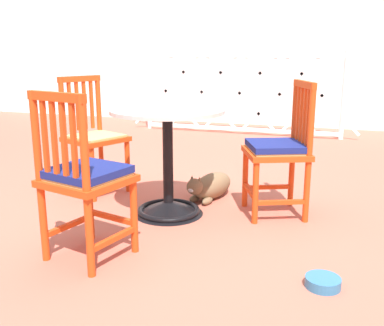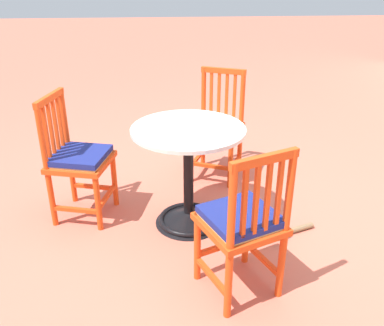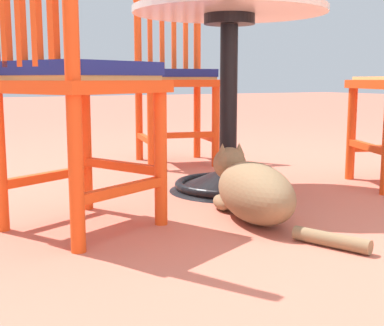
{
  "view_description": "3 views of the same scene",
  "coord_description": "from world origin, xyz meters",
  "px_view_note": "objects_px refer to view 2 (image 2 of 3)",
  "views": [
    {
      "loc": [
        1.11,
        -2.71,
        1.1
      ],
      "look_at": [
        0.15,
        0.11,
        0.35
      ],
      "focal_mm": 41.89,
      "sensor_mm": 36.0,
      "label": 1
    },
    {
      "loc": [
        2.61,
        -0.14,
        1.73
      ],
      "look_at": [
        0.09,
        0.04,
        0.51
      ],
      "focal_mm": 39.9,
      "sensor_mm": 36.0,
      "label": 2
    },
    {
      "loc": [
        1.21,
        1.82,
        0.45
      ],
      "look_at": [
        0.2,
        0.06,
        0.13
      ],
      "focal_mm": 50.03,
      "sensor_mm": 36.0,
      "label": 3
    }
  ],
  "objects_px": {
    "orange_chair_near_fence": "(218,128)",
    "orange_chair_by_planter": "(78,160)",
    "tabby_cat": "(249,222)",
    "orange_chair_facing_out": "(242,224)",
    "cafe_table": "(188,188)"
  },
  "relations": [
    {
      "from": "cafe_table",
      "to": "orange_chair_facing_out",
      "type": "height_order",
      "value": "orange_chair_facing_out"
    },
    {
      "from": "orange_chair_by_planter",
      "to": "tabby_cat",
      "type": "bearing_deg",
      "value": 73.63
    },
    {
      "from": "cafe_table",
      "to": "orange_chair_by_planter",
      "type": "bearing_deg",
      "value": -102.2
    },
    {
      "from": "orange_chair_by_planter",
      "to": "orange_chair_facing_out",
      "type": "xyz_separation_m",
      "value": [
        0.88,
        1.02,
        0.0
      ]
    },
    {
      "from": "orange_chair_near_fence",
      "to": "orange_chair_facing_out",
      "type": "height_order",
      "value": "same"
    },
    {
      "from": "orange_chair_near_fence",
      "to": "orange_chair_by_planter",
      "type": "distance_m",
      "value": 1.21
    },
    {
      "from": "tabby_cat",
      "to": "orange_chair_facing_out",
      "type": "bearing_deg",
      "value": -16.84
    },
    {
      "from": "cafe_table",
      "to": "orange_chair_by_planter",
      "type": "distance_m",
      "value": 0.81
    },
    {
      "from": "tabby_cat",
      "to": "orange_chair_by_planter",
      "type": "bearing_deg",
      "value": -106.37
    },
    {
      "from": "orange_chair_facing_out",
      "to": "tabby_cat",
      "type": "xyz_separation_m",
      "value": [
        -0.53,
        0.16,
        -0.35
      ]
    },
    {
      "from": "cafe_table",
      "to": "tabby_cat",
      "type": "distance_m",
      "value": 0.48
    },
    {
      "from": "orange_chair_by_planter",
      "to": "tabby_cat",
      "type": "distance_m",
      "value": 1.28
    },
    {
      "from": "orange_chair_near_fence",
      "to": "orange_chair_by_planter",
      "type": "bearing_deg",
      "value": -61.47
    },
    {
      "from": "cafe_table",
      "to": "orange_chair_facing_out",
      "type": "xyz_separation_m",
      "value": [
        0.71,
        0.24,
        0.16
      ]
    },
    {
      "from": "orange_chair_near_fence",
      "to": "tabby_cat",
      "type": "distance_m",
      "value": 0.99
    }
  ]
}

